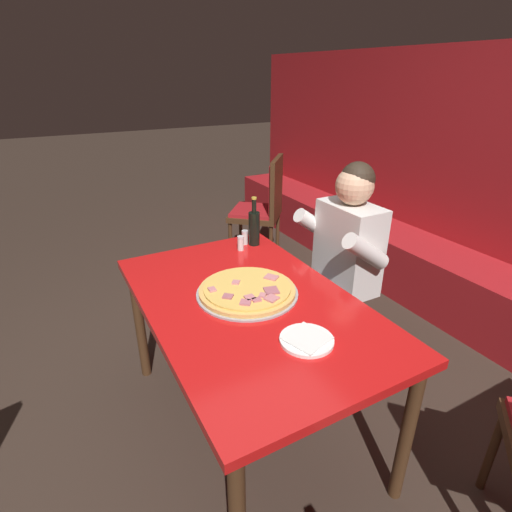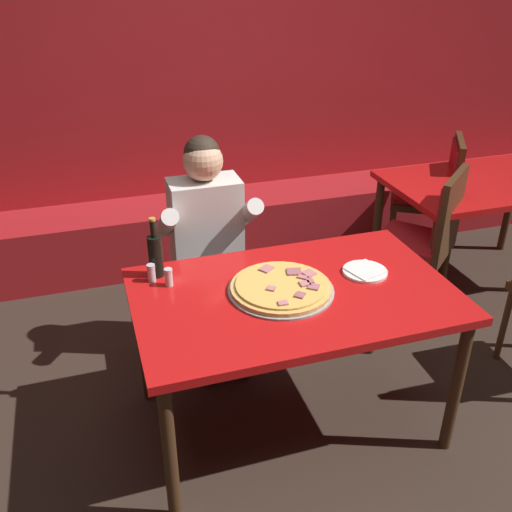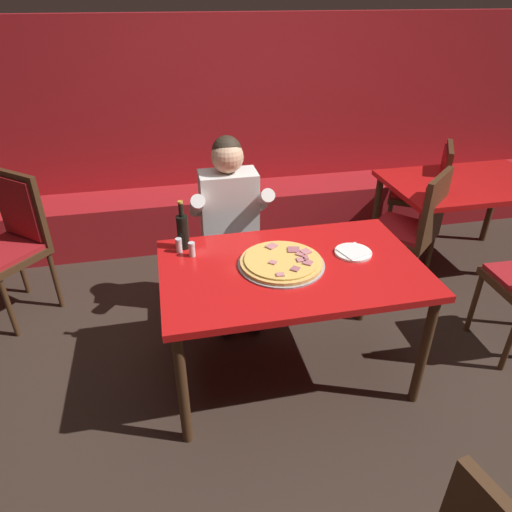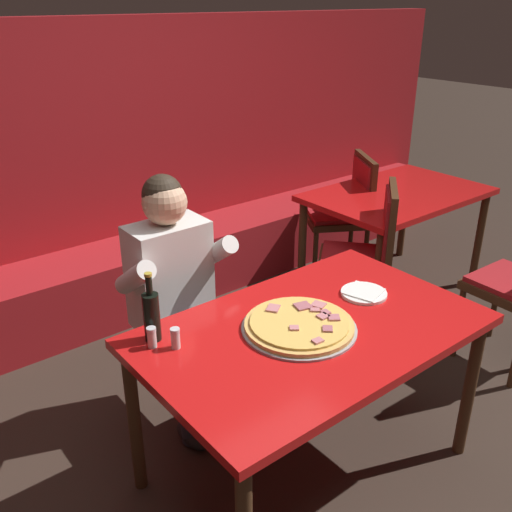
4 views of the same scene
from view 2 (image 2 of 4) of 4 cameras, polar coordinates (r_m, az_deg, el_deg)
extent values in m
plane|color=#33261E|center=(3.02, 3.33, -16.02)|extent=(24.00, 24.00, 0.00)
cube|color=#A3191E|center=(4.42, -6.52, 12.92)|extent=(6.80, 0.16, 1.90)
cube|color=#A3191E|center=(4.37, -5.16, 2.74)|extent=(6.46, 0.48, 0.46)
cylinder|color=#422816|center=(2.38, -8.61, -19.06)|extent=(0.06, 0.06, 0.73)
cylinder|color=#422816|center=(2.79, 19.39, -12.25)|extent=(0.06, 0.06, 0.73)
cylinder|color=#422816|center=(2.96, -11.20, -8.41)|extent=(0.06, 0.06, 0.73)
cylinder|color=#422816|center=(3.30, 11.83, -4.29)|extent=(0.06, 0.06, 0.73)
cube|color=red|center=(2.55, 3.79, -3.94)|extent=(1.42, 0.89, 0.04)
cylinder|color=#9E9EA3|center=(2.54, 2.50, -3.43)|extent=(0.47, 0.47, 0.01)
cylinder|color=#DBA856|center=(2.53, 2.51, -3.16)|extent=(0.45, 0.45, 0.02)
cylinder|color=#E0B251|center=(2.52, 2.51, -2.89)|extent=(0.41, 0.41, 0.01)
cube|color=#A85B66|center=(2.61, 3.83, -1.58)|extent=(0.08, 0.08, 0.01)
cube|color=#C6757A|center=(2.38, 2.72, -4.72)|extent=(0.04, 0.04, 0.01)
cube|color=#C6757A|center=(2.60, 5.32, -1.73)|extent=(0.07, 0.07, 0.01)
cube|color=#A85B66|center=(2.44, 4.42, -3.91)|extent=(0.06, 0.06, 0.01)
cube|color=#C6757A|center=(2.63, 1.07, -1.27)|extent=(0.08, 0.08, 0.01)
cube|color=#C6757A|center=(2.52, 4.92, -2.77)|extent=(0.05, 0.04, 0.01)
cube|color=#C6757A|center=(2.57, 4.63, -2.11)|extent=(0.05, 0.05, 0.01)
cube|color=#C6757A|center=(2.48, 1.55, -3.26)|extent=(0.05, 0.05, 0.01)
cube|color=#B76670|center=(2.50, 5.80, -3.07)|extent=(0.07, 0.07, 0.01)
cube|color=#B76670|center=(2.55, 5.40, -2.45)|extent=(0.04, 0.04, 0.01)
cylinder|color=white|center=(2.72, 10.84, -1.55)|extent=(0.21, 0.21, 0.01)
cube|color=white|center=(2.72, 10.85, -1.36)|extent=(0.19, 0.19, 0.01)
cylinder|color=black|center=(2.65, -10.01, -0.04)|extent=(0.07, 0.07, 0.20)
cylinder|color=black|center=(2.59, -10.27, 2.69)|extent=(0.03, 0.03, 0.08)
cylinder|color=#B29933|center=(2.57, -10.35, 3.62)|extent=(0.03, 0.03, 0.01)
cylinder|color=silver|center=(2.64, -10.40, -1.82)|extent=(0.04, 0.04, 0.07)
cylinder|color=#28231E|center=(2.65, -10.37, -2.09)|extent=(0.03, 0.03, 0.04)
cylinder|color=silver|center=(2.62, -10.48, -1.00)|extent=(0.04, 0.04, 0.01)
cylinder|color=silver|center=(2.59, -8.72, -2.25)|extent=(0.04, 0.04, 0.07)
cylinder|color=#516B33|center=(2.60, -8.69, -2.53)|extent=(0.03, 0.03, 0.04)
cylinder|color=silver|center=(2.57, -8.78, -1.43)|extent=(0.04, 0.04, 0.01)
ellipsoid|color=black|center=(3.25, -5.02, -11.14)|extent=(0.11, 0.24, 0.09)
ellipsoid|color=black|center=(3.29, -1.57, -10.51)|extent=(0.11, 0.24, 0.09)
cylinder|color=#282833|center=(3.14, -5.16, -8.52)|extent=(0.11, 0.11, 0.43)
cylinder|color=#282833|center=(3.18, -1.61, -7.90)|extent=(0.11, 0.11, 0.43)
cube|color=#282833|center=(3.08, -3.99, -2.96)|extent=(0.34, 0.40, 0.12)
cube|color=silver|center=(3.13, -5.04, 3.10)|extent=(0.38, 0.22, 0.52)
cylinder|color=silver|center=(2.99, -8.87, 3.30)|extent=(0.09, 0.30, 0.25)
cylinder|color=silver|center=(3.07, -0.75, 4.38)|extent=(0.09, 0.30, 0.25)
sphere|color=#D6A884|center=(2.99, -5.33, 9.44)|extent=(0.21, 0.21, 0.21)
sphere|color=#2D2319|center=(2.99, -5.43, 10.16)|extent=(0.19, 0.19, 0.19)
cylinder|color=#422816|center=(3.54, 23.55, -6.37)|extent=(0.04, 0.04, 0.46)
cylinder|color=#422816|center=(4.03, 13.11, -0.40)|extent=(0.04, 0.04, 0.44)
cylinder|color=#422816|center=(3.71, 11.15, -2.81)|extent=(0.04, 0.04, 0.44)
cylinder|color=#422816|center=(3.95, 18.28, -1.76)|extent=(0.04, 0.04, 0.44)
cylinder|color=#422816|center=(3.63, 16.74, -4.35)|extent=(0.04, 0.04, 0.44)
cube|color=#422816|center=(3.71, 15.29, 1.02)|extent=(0.62, 0.62, 0.05)
cube|color=#A3191E|center=(3.69, 15.37, 1.57)|extent=(0.57, 0.57, 0.03)
cube|color=#422816|center=(3.56, 18.88, 4.07)|extent=(0.36, 0.32, 0.49)
cube|color=#A3191E|center=(3.56, 18.50, 4.16)|extent=(0.29, 0.26, 0.41)
cylinder|color=#422816|center=(4.63, 13.45, 3.64)|extent=(0.04, 0.04, 0.47)
cylinder|color=#422816|center=(4.28, 13.32, 1.59)|extent=(0.04, 0.04, 0.47)
cylinder|color=#422816|center=(4.65, 18.11, 3.11)|extent=(0.04, 0.04, 0.47)
cylinder|color=#422816|center=(4.31, 18.35, 1.03)|extent=(0.04, 0.04, 0.47)
cube|color=#422816|center=(4.36, 16.26, 5.48)|extent=(0.60, 0.60, 0.05)
cube|color=#A3191E|center=(4.35, 16.33, 5.96)|extent=(0.56, 0.56, 0.03)
cube|color=#422816|center=(4.30, 19.36, 8.14)|extent=(0.26, 0.40, 0.44)
cube|color=#A3191E|center=(4.29, 19.03, 8.19)|extent=(0.21, 0.32, 0.37)
cylinder|color=#422816|center=(3.67, 17.02, -1.44)|extent=(0.06, 0.06, 0.73)
cylinder|color=#422816|center=(4.18, 11.97, 2.98)|extent=(0.06, 0.06, 0.73)
cylinder|color=#422816|center=(4.82, 24.02, 4.53)|extent=(0.06, 0.06, 0.73)
cube|color=red|center=(4.09, 21.90, 6.76)|extent=(1.26, 0.81, 0.04)
camera|label=1|loc=(2.58, 42.59, 12.30)|focal=28.00mm
camera|label=3|loc=(0.18, 74.01, -2.47)|focal=32.00mm
camera|label=4|loc=(0.85, -64.96, 5.94)|focal=40.00mm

